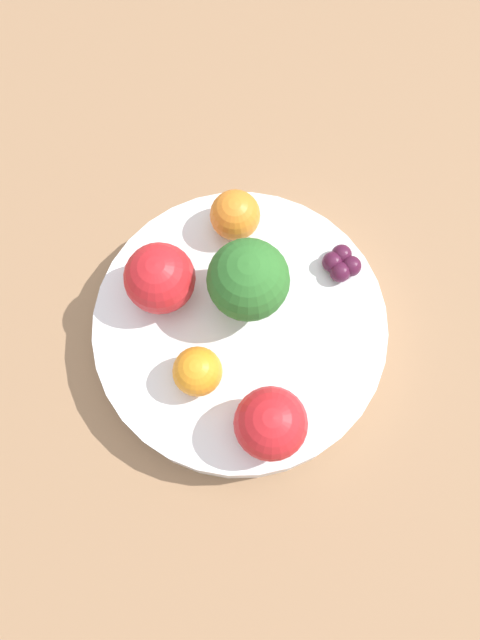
{
  "coord_description": "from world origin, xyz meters",
  "views": [
    {
      "loc": [
        0.14,
        0.04,
        0.53
      ],
      "look_at": [
        0.0,
        0.0,
        0.07
      ],
      "focal_mm": 35.0,
      "sensor_mm": 36.0,
      "label": 1
    }
  ],
  "objects": [
    {
      "name": "ground_plane",
      "position": [
        0.0,
        0.0,
        0.0
      ],
      "size": [
        6.0,
        6.0,
        0.0
      ],
      "primitive_type": "plane",
      "color": "gray"
    },
    {
      "name": "table_surface",
      "position": [
        0.0,
        0.0,
        0.01
      ],
      "size": [
        1.2,
        1.2,
        0.02
      ],
      "color": "#936D4C",
      "rests_on": "ground_plane"
    },
    {
      "name": "bowl",
      "position": [
        0.0,
        0.0,
        0.04
      ],
      "size": [
        0.24,
        0.24,
        0.04
      ],
      "color": "white",
      "rests_on": "table_surface"
    },
    {
      "name": "broccoli",
      "position": [
        -0.02,
        -0.0,
        0.1
      ],
      "size": [
        0.06,
        0.06,
        0.07
      ],
      "color": "#99C17A",
      "rests_on": "bowl"
    },
    {
      "name": "apple_red",
      "position": [
        0.07,
        0.04,
        0.08
      ],
      "size": [
        0.05,
        0.05,
        0.05
      ],
      "color": "red",
      "rests_on": "bowl"
    },
    {
      "name": "apple_green",
      "position": [
        -0.01,
        -0.07,
        0.08
      ],
      "size": [
        0.06,
        0.06,
        0.06
      ],
      "color": "red",
      "rests_on": "bowl"
    },
    {
      "name": "orange_front",
      "position": [
        -0.08,
        -0.03,
        0.08
      ],
      "size": [
        0.04,
        0.04,
        0.04
      ],
      "color": "orange",
      "rests_on": "bowl"
    },
    {
      "name": "orange_back",
      "position": [
        0.05,
        -0.02,
        0.07
      ],
      "size": [
        0.04,
        0.04,
        0.04
      ],
      "color": "orange",
      "rests_on": "bowl"
    },
    {
      "name": "grape_cluster",
      "position": [
        -0.07,
        0.07,
        0.06
      ],
      "size": [
        0.03,
        0.03,
        0.02
      ],
      "color": "#47142D",
      "rests_on": "bowl"
    }
  ]
}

